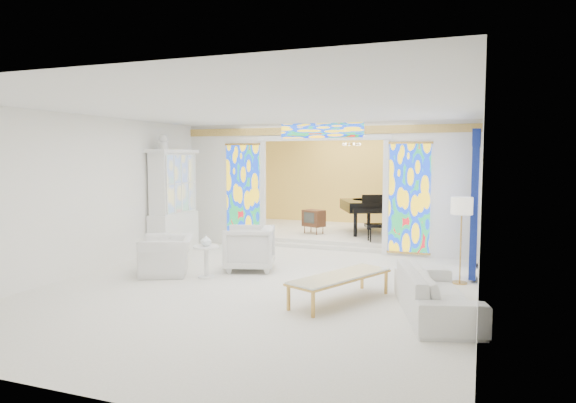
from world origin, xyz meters
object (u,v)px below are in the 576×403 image
at_px(china_cabinet, 173,202).
at_px(armchair_left, 167,255).
at_px(coffee_table, 340,277).
at_px(sofa, 436,292).
at_px(grand_piano, 374,206).
at_px(tv_console, 314,218).
at_px(armchair_right, 249,248).

bearing_deg(china_cabinet, armchair_left, -59.90).
relative_size(china_cabinet, armchair_left, 2.51).
distance_m(armchair_left, coffee_table, 3.62).
height_order(china_cabinet, sofa, china_cabinet).
relative_size(grand_piano, tv_console, 4.66).
bearing_deg(sofa, armchair_left, 64.18).
bearing_deg(tv_console, coffee_table, -45.24).
height_order(china_cabinet, armchair_left, china_cabinet).
distance_m(coffee_table, tv_console, 5.81).
xyz_separation_m(china_cabinet, tv_console, (2.59, 2.66, -0.58)).
bearing_deg(armchair_right, sofa, 47.20).
bearing_deg(tv_console, china_cabinet, -111.31).
relative_size(sofa, grand_piano, 0.74).
distance_m(sofa, grand_piano, 6.75).
distance_m(armchair_left, grand_piano, 6.26).
distance_m(armchair_right, grand_piano, 4.96).
relative_size(armchair_left, sofa, 0.49).
bearing_deg(armchair_right, grand_piano, 143.84).
height_order(grand_piano, tv_console, grand_piano).
xyz_separation_m(armchair_left, grand_piano, (2.85, 5.54, 0.55)).
bearing_deg(coffee_table, armchair_right, 145.64).
relative_size(coffee_table, grand_piano, 0.65).
height_order(armchair_left, sofa, armchair_left).
xyz_separation_m(china_cabinet, sofa, (6.17, -2.88, -0.85)).
xyz_separation_m(armchair_right, sofa, (3.66, -1.68, -0.11)).
relative_size(china_cabinet, grand_piano, 0.91).
height_order(armchair_right, tv_console, armchair_right).
xyz_separation_m(coffee_table, tv_console, (-2.15, 5.39, 0.21)).
xyz_separation_m(sofa, tv_console, (-3.57, 5.54, 0.27)).
bearing_deg(grand_piano, china_cabinet, -163.47).
distance_m(china_cabinet, armchair_right, 2.87).
relative_size(armchair_left, coffee_table, 0.56).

